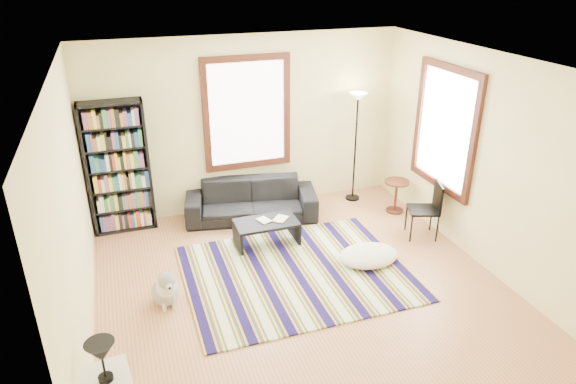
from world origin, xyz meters
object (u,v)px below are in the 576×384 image
object	(u,v)px
bookshelf	(118,168)
floor_lamp	(355,148)
sofa	(251,200)
floor_cushion	(369,255)
side_table	(396,196)
coffee_table	(266,232)
dog	(164,285)
folding_chair	(423,210)

from	to	relation	value
bookshelf	floor_lamp	xyz separation A→B (m)	(3.76, -0.17, -0.07)
sofa	bookshelf	size ratio (longest dim) A/B	1.03
floor_cushion	side_table	xyz separation A→B (m)	(1.13, 1.26, 0.17)
coffee_table	side_table	size ratio (longest dim) A/B	1.67
sofa	floor_lamp	bearing A→B (deg)	14.93
floor_cushion	dog	world-z (taller)	dog
floor_lamp	side_table	bearing A→B (deg)	-55.96
folding_chair	side_table	bearing A→B (deg)	105.79
folding_chair	dog	world-z (taller)	folding_chair
coffee_table	floor_lamp	xyz separation A→B (m)	(1.85, 0.98, 0.75)
floor_lamp	bookshelf	bearing A→B (deg)	177.41
bookshelf	floor_cushion	world-z (taller)	bookshelf
folding_chair	floor_lamp	bearing A→B (deg)	123.91
floor_cushion	folding_chair	xyz separation A→B (m)	(1.08, 0.41, 0.33)
bookshelf	folding_chair	bearing A→B (deg)	-22.05
floor_cushion	dog	bearing A→B (deg)	-179.53
floor_cushion	coffee_table	bearing A→B (deg)	141.26
floor_lamp	folding_chair	size ratio (longest dim) A/B	2.16
floor_lamp	dog	world-z (taller)	floor_lamp
floor_lamp	folding_chair	distance (m)	1.65
side_table	folding_chair	world-z (taller)	folding_chair
sofa	side_table	size ratio (longest dim) A/B	3.80
coffee_table	floor_lamp	bearing A→B (deg)	27.96
coffee_table	floor_cushion	world-z (taller)	coffee_table
bookshelf	floor_cushion	xyz separation A→B (m)	(3.08, -2.09, -0.90)
side_table	dog	size ratio (longest dim) A/B	1.05
bookshelf	folding_chair	xyz separation A→B (m)	(4.16, -1.69, -0.57)
dog	floor_lamp	bearing A→B (deg)	22.26
coffee_table	bookshelf	bearing A→B (deg)	148.89
sofa	side_table	distance (m)	2.36
coffee_table	side_table	xyz separation A→B (m)	(2.30, 0.32, 0.09)
floor_cushion	side_table	bearing A→B (deg)	48.16
side_table	bookshelf	bearing A→B (deg)	168.79
side_table	dog	xyz separation A→B (m)	(-3.87, -1.28, -0.01)
bookshelf	coffee_table	size ratio (longest dim) A/B	2.22
floor_lamp	folding_chair	bearing A→B (deg)	-75.24
floor_cushion	side_table	distance (m)	1.70
sofa	dog	world-z (taller)	sofa
sofa	floor_cushion	distance (m)	2.17
sofa	bookshelf	world-z (taller)	bookshelf
sofa	coffee_table	xyz separation A→B (m)	(-0.01, -0.88, -0.12)
floor_lamp	dog	size ratio (longest dim) A/B	3.61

